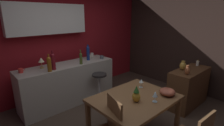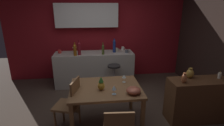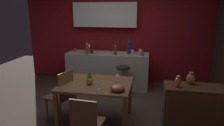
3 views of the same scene
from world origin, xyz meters
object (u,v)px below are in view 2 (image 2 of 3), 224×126
Objects in this scene: wine_bottle_cobalt at (114,46)px; wine_bottle_amber at (75,50)px; cup_slate at (127,51)px; vase_copper at (184,78)px; cup_red at (60,52)px; wine_bottle_ruby at (79,48)px; bar_stool at (114,78)px; dining_table at (106,91)px; sideboard_cabinet at (197,100)px; vase_brass at (190,73)px; wine_bottle_olive at (103,49)px; counter_lamp at (74,47)px; chair_near_window at (70,103)px; cup_white at (123,48)px; wine_glass_left at (124,77)px; pineapple_centerpiece at (101,84)px; pillar_candle_tall at (220,75)px; cup_cream at (117,50)px; wine_glass_right at (114,88)px; fruit_bowl at (134,90)px.

wine_bottle_cobalt is 1.09× the size of wine_bottle_amber.
cup_slate is (0.33, -0.10, -0.14)m from wine_bottle_cobalt.
cup_red is at bearing 140.21° from vase_copper.
wine_bottle_amber is 0.12m from wine_bottle_ruby.
wine_bottle_amber is at bearing 162.68° from bar_stool.
dining_table is 3.33× the size of wine_bottle_cobalt.
dining_table is at bearing -71.88° from wine_bottle_ruby.
sideboard_cabinet reaches higher than bar_stool.
sideboard_cabinet is 5.67× the size of vase_brass.
counter_lamp is at bearing 159.21° from wine_bottle_olive.
cup_slate is at bearing 4.68° from wine_bottle_amber.
cup_slate is 1.85m from vase_brass.
dining_table is at bearing 6.48° from chair_near_window.
wine_bottle_olive is (-1.64, 1.67, 0.63)m from sideboard_cabinet.
cup_slate is at bearing 52.78° from chair_near_window.
wine_bottle_cobalt is 0.39m from cup_white.
vase_brass is (1.58, 0.04, 0.26)m from dining_table.
wine_glass_left is 0.43× the size of wine_bottle_amber.
pineapple_centerpiece is (-0.08, -0.09, 0.19)m from dining_table.
counter_lamp reaches higher than bar_stool.
pillar_candle_tall reaches higher than bar_stool.
wine_bottle_ruby is 1.26m from cup_slate.
dining_table is 1.60m from vase_brass.
vase_brass reaches higher than cup_cream.
sideboard_cabinet is 1.85m from pineapple_centerpiece.
bar_stool is 1.21m from wine_bottle_amber.
wine_glass_left is at bearing -49.88° from cup_red.
wine_bottle_olive reaches higher than cup_white.
wine_bottle_olive reaches higher than vase_brass.
vase_brass reaches higher than sideboard_cabinet.
wine_glass_right is (0.73, -0.20, 0.34)m from chair_near_window.
wine_glass_left is 0.51m from pineapple_centerpiece.
cup_cream is at bearing 43.98° from wine_bottle_cobalt.
cup_white is 0.93× the size of cup_cream.
wine_bottle_ruby is (-0.85, 0.35, 0.71)m from bar_stool.
wine_bottle_cobalt is at bearing 124.29° from vase_brass.
cup_cream is at bearing 75.93° from dining_table.
wine_glass_left is at bearing 173.00° from pillar_candle_tall.
pineapple_centerpiece is at bearing -109.42° from cup_white.
cup_white is at bearing 98.43° from cup_slate.
cup_red is (-1.38, 0.59, 0.57)m from bar_stool.
cup_slate reaches higher than chair_near_window.
counter_lamp is at bearing 174.83° from wine_bottle_cobalt.
bar_stool is at bearing -134.37° from cup_slate.
vase_brass is at bearing -58.59° from cup_cream.
wine_bottle_olive is 1.63× the size of vase_brass.
fruit_bowl is (0.43, -0.28, 0.14)m from dining_table.
wine_bottle_cobalt is 2.02× the size of vase_copper.
vase_brass is (2.21, -1.53, -0.15)m from wine_bottle_amber.
wine_bottle_cobalt is 3.00× the size of cup_slate.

